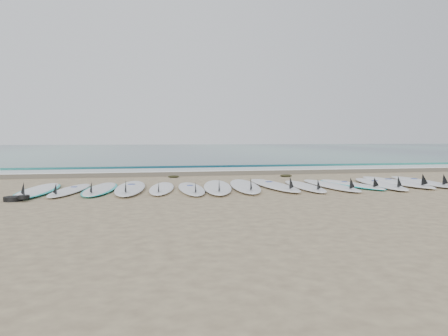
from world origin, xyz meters
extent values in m
plane|color=tan|center=(0.00, 0.00, 0.00)|extent=(120.00, 120.00, 0.00)
cube|color=#195556|center=(0.00, 32.50, 0.01)|extent=(120.00, 55.00, 0.03)
cube|color=brown|center=(0.00, 4.10, 0.01)|extent=(120.00, 1.80, 0.01)
cube|color=silver|center=(0.00, 5.50, 0.02)|extent=(120.00, 1.40, 0.04)
cube|color=#195556|center=(0.00, 7.00, 0.05)|extent=(120.00, 1.00, 0.10)
ellipsoid|color=white|center=(-4.37, 0.17, 0.05)|extent=(0.71, 2.69, 0.09)
ellipsoid|color=#13C1BE|center=(-4.37, 0.17, 0.04)|extent=(0.80, 2.72, 0.06)
cone|color=black|center=(-4.43, -0.80, 0.20)|extent=(0.24, 0.30, 0.28)
ellipsoid|color=white|center=(-3.73, 0.09, 0.04)|extent=(0.88, 2.41, 0.08)
cone|color=black|center=(-3.87, -0.76, 0.18)|extent=(0.24, 0.28, 0.25)
cylinder|color=navy|center=(-3.69, 0.31, 0.08)|extent=(0.16, 0.16, 0.01)
ellipsoid|color=silver|center=(-3.14, 0.18, 0.04)|extent=(0.78, 2.55, 0.08)
ellipsoid|color=#13C1BE|center=(-3.14, 0.18, 0.04)|extent=(0.86, 2.58, 0.06)
cone|color=black|center=(-3.24, -0.73, 0.19)|extent=(0.24, 0.29, 0.27)
ellipsoid|color=white|center=(-2.52, 0.18, 0.05)|extent=(0.80, 2.92, 0.09)
cone|color=black|center=(-2.59, -0.87, 0.22)|extent=(0.27, 0.32, 0.31)
cylinder|color=navy|center=(-2.50, 0.46, 0.10)|extent=(0.18, 0.18, 0.01)
ellipsoid|color=white|center=(-1.86, 0.06, 0.04)|extent=(0.80, 2.44, 0.08)
cone|color=black|center=(-1.97, -0.81, 0.18)|extent=(0.23, 0.28, 0.26)
ellipsoid|color=silver|center=(-1.26, -0.14, 0.04)|extent=(0.59, 2.49, 0.08)
cone|color=black|center=(-1.28, -1.05, 0.19)|extent=(0.22, 0.27, 0.26)
cylinder|color=navy|center=(-1.25, 0.10, 0.08)|extent=(0.15, 0.15, 0.01)
ellipsoid|color=white|center=(-0.66, 0.00, 0.05)|extent=(1.02, 2.93, 0.09)
cone|color=black|center=(-0.82, -1.04, 0.22)|extent=(0.29, 0.34, 0.31)
ellipsoid|color=white|center=(-0.03, 0.08, 0.05)|extent=(0.97, 2.96, 0.09)
cone|color=black|center=(-0.17, -0.97, 0.22)|extent=(0.28, 0.34, 0.31)
ellipsoid|color=white|center=(0.65, 0.12, 0.05)|extent=(0.71, 2.86, 0.09)
cone|color=black|center=(0.69, -0.92, 0.21)|extent=(0.25, 0.31, 0.30)
cylinder|color=navy|center=(0.64, 0.39, 0.10)|extent=(0.17, 0.17, 0.01)
ellipsoid|color=white|center=(1.27, -0.17, 0.04)|extent=(0.65, 2.48, 0.08)
cone|color=black|center=(1.22, -1.07, 0.19)|extent=(0.22, 0.27, 0.26)
ellipsoid|color=white|center=(1.90, -0.15, 0.05)|extent=(0.62, 2.63, 0.08)
cone|color=black|center=(1.93, -1.10, 0.20)|extent=(0.23, 0.29, 0.28)
ellipsoid|color=white|center=(2.49, 0.00, 0.04)|extent=(0.84, 2.39, 0.08)
ellipsoid|color=#13C1BE|center=(2.49, 0.00, 0.04)|extent=(0.92, 2.42, 0.05)
cone|color=black|center=(2.62, -0.84, 0.18)|extent=(0.23, 0.28, 0.25)
cylinder|color=navy|center=(2.45, 0.23, 0.08)|extent=(0.15, 0.15, 0.01)
ellipsoid|color=white|center=(3.16, -0.11, 0.05)|extent=(0.95, 2.78, 0.09)
cone|color=black|center=(3.01, -1.10, 0.21)|extent=(0.27, 0.32, 0.29)
cylinder|color=navy|center=(3.19, 0.15, 0.09)|extent=(0.18, 0.18, 0.01)
ellipsoid|color=white|center=(3.75, 0.18, 0.05)|extent=(0.62, 2.88, 0.09)
cone|color=black|center=(3.76, -0.87, 0.22)|extent=(0.25, 0.31, 0.31)
cylinder|color=navy|center=(3.75, 0.46, 0.10)|extent=(0.17, 0.17, 0.01)
ellipsoid|color=white|center=(4.42, 0.16, 0.05)|extent=(0.88, 2.81, 0.09)
cone|color=black|center=(4.30, -0.84, 0.21)|extent=(0.26, 0.32, 0.29)
cylinder|color=navy|center=(4.44, 0.43, 0.09)|extent=(0.18, 0.18, 0.01)
ellipsoid|color=black|center=(-1.37, 2.91, 0.03)|extent=(0.32, 0.25, 0.06)
ellipsoid|color=black|center=(1.81, 2.55, 0.03)|extent=(0.35, 0.27, 0.07)
cylinder|color=black|center=(-4.54, -1.07, 0.04)|extent=(0.32, 0.32, 0.08)
cylinder|color=black|center=(-4.34, -1.17, 0.08)|extent=(0.20, 0.20, 0.06)
camera|label=1|loc=(-2.38, -9.31, 1.12)|focal=35.00mm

